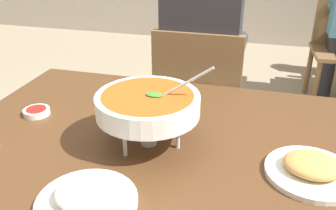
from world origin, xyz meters
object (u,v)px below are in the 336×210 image
at_px(dining_table_main, 156,168).
at_px(diner_main, 202,56).
at_px(chair_diner_main, 199,102).
at_px(rice_plate, 86,198).
at_px(curry_bowl, 148,105).
at_px(sauce_dish, 37,111).
at_px(appetizer_plate, 312,169).

height_order(dining_table_main, diner_main, diner_main).
relative_size(chair_diner_main, rice_plate, 3.75).
relative_size(diner_main, curry_bowl, 3.94).
relative_size(diner_main, sauce_dish, 14.56).
height_order(curry_bowl, sauce_dish, curry_bowl).
xyz_separation_m(rice_plate, appetizer_plate, (0.52, 0.26, 0.00)).
relative_size(chair_diner_main, sauce_dish, 10.00).
distance_m(diner_main, rice_plate, 1.11).
bearing_deg(rice_plate, curry_bowl, 78.68).
relative_size(curry_bowl, sauce_dish, 3.69).
distance_m(dining_table_main, rice_plate, 0.34).
bearing_deg(chair_diner_main, diner_main, 90.00).
xyz_separation_m(dining_table_main, diner_main, (0.00, 0.79, 0.11)).
relative_size(dining_table_main, appetizer_plate, 5.37).
bearing_deg(curry_bowl, rice_plate, -101.32).
bearing_deg(sauce_dish, diner_main, 58.63).
height_order(rice_plate, sauce_dish, rice_plate).
height_order(diner_main, appetizer_plate, diner_main).
bearing_deg(sauce_dish, rice_plate, -44.70).
height_order(appetizer_plate, sauce_dish, appetizer_plate).
relative_size(dining_table_main, diner_main, 0.98).
xyz_separation_m(rice_plate, sauce_dish, (-0.37, 0.37, -0.01)).
distance_m(diner_main, sauce_dish, 0.86).
relative_size(chair_diner_main, diner_main, 0.69).
distance_m(chair_diner_main, appetizer_plate, 0.96).
xyz_separation_m(curry_bowl, appetizer_plate, (0.46, -0.04, -0.11)).
bearing_deg(appetizer_plate, dining_table_main, 172.77).
distance_m(diner_main, curry_bowl, 0.82).
height_order(curry_bowl, appetizer_plate, curry_bowl).
bearing_deg(appetizer_plate, curry_bowl, 175.36).
height_order(curry_bowl, rice_plate, curry_bowl).
bearing_deg(chair_diner_main, sauce_dish, -122.55).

